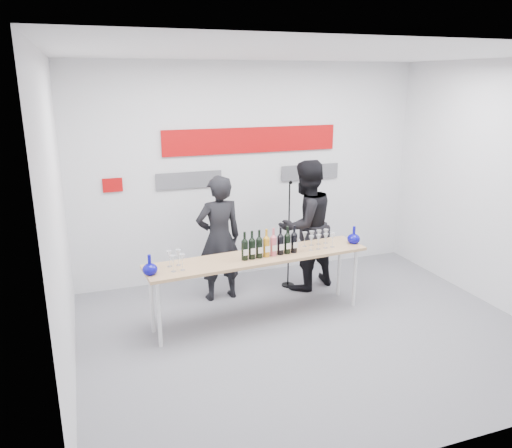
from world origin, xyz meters
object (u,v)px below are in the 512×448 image
presenter_right (305,225)px  mic_stand (288,255)px  tasting_table (259,261)px  presenter_left (219,238)px

presenter_right → mic_stand: size_ratio=1.18×
tasting_table → presenter_left: presenter_left is taller
presenter_right → tasting_table: bearing=19.4°
presenter_left → mic_stand: presenter_left is taller
presenter_left → mic_stand: (0.99, 0.06, -0.36)m
presenter_left → tasting_table: bearing=106.7°
presenter_left → presenter_right: bearing=173.9°
tasting_table → presenter_right: (0.91, 0.69, 0.15)m
mic_stand → presenter_right: bearing=-28.4°
tasting_table → mic_stand: mic_stand is taller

